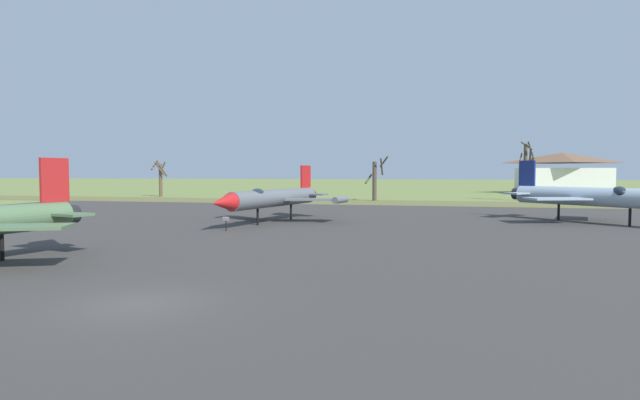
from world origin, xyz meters
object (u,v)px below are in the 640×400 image
Objects in this scene: jet_fighter_front_right at (272,198)px; visitor_building at (562,174)px; jet_fighter_front_left at (595,196)px; info_placard_front_right at (226,223)px.

jet_fighter_front_right is 0.90× the size of visitor_building.
info_placard_front_right is (-27.46, -12.07, -1.65)m from jet_fighter_front_left.
jet_fighter_front_left is 66.49m from visitor_building.
jet_fighter_front_left reaches higher than jet_fighter_front_right.
info_placard_front_right is (-1.32, -6.55, -1.50)m from jet_fighter_front_right.
visitor_building is (38.80, 77.57, 3.35)m from info_placard_front_right.
jet_fighter_front_right is 6.85m from info_placard_front_right.
jet_fighter_front_left is at bearing 23.73° from info_placard_front_right.
jet_fighter_front_left reaches higher than info_placard_front_right.
jet_fighter_front_left is at bearing 11.93° from jet_fighter_front_right.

